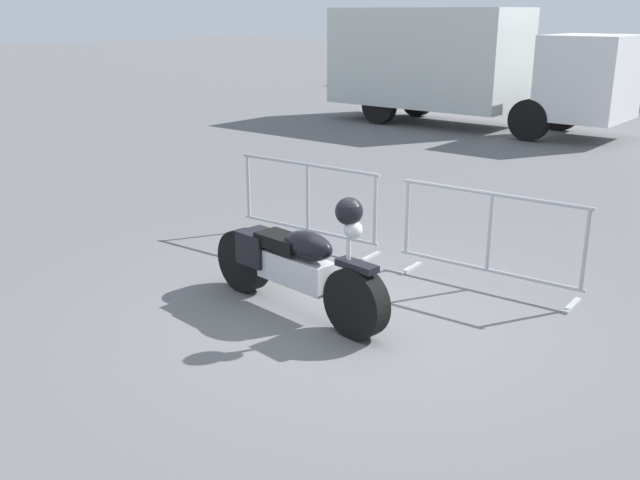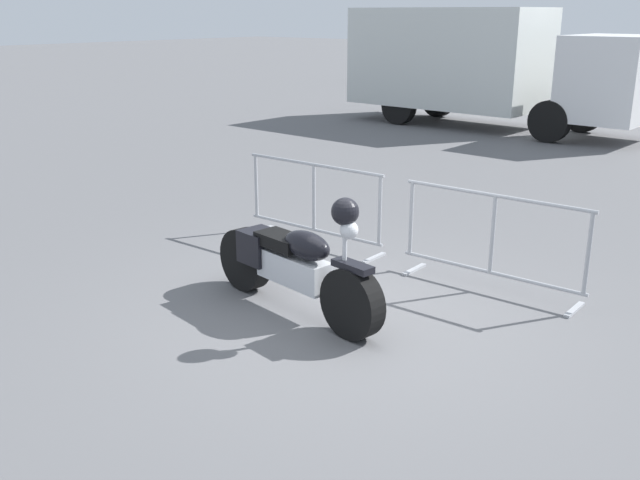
% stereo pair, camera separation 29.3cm
% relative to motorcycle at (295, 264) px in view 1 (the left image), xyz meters
% --- Properties ---
extents(ground_plane, '(120.00, 120.00, 0.00)m').
position_rel_motorcycle_xyz_m(ground_plane, '(0.56, 0.19, -0.50)').
color(ground_plane, '#5B5B5E').
extents(motorcycle, '(2.32, 0.53, 1.31)m').
position_rel_motorcycle_xyz_m(motorcycle, '(0.00, 0.00, 0.00)').
color(motorcycle, black).
rests_on(motorcycle, ground).
extents(crowd_barrier_near, '(2.12, 0.47, 1.07)m').
position_rel_motorcycle_xyz_m(crowd_barrier_near, '(-1.24, 1.77, 0.05)').
color(crowd_barrier_near, '#9EA0A5').
rests_on(crowd_barrier_near, ground).
extents(crowd_barrier_far, '(2.12, 0.47, 1.07)m').
position_rel_motorcycle_xyz_m(crowd_barrier_far, '(1.24, 1.77, 0.05)').
color(crowd_barrier_far, '#9EA0A5').
rests_on(crowd_barrier_far, ground).
extents(box_truck, '(7.77, 2.49, 2.98)m').
position_rel_motorcycle_xyz_m(box_truck, '(-4.41, 12.07, 1.14)').
color(box_truck, silver).
rests_on(box_truck, ground).
extents(parked_car_green, '(1.77, 4.03, 1.35)m').
position_rel_motorcycle_xyz_m(parked_car_green, '(-12.16, 21.16, 0.18)').
color(parked_car_green, '#236B38').
rests_on(parked_car_green, ground).
extents(parked_car_maroon, '(1.95, 4.42, 1.48)m').
position_rel_motorcycle_xyz_m(parked_car_maroon, '(-9.19, 20.97, 0.25)').
color(parked_car_maroon, maroon).
rests_on(parked_car_maroon, ground).
extents(parked_car_black, '(1.79, 4.06, 1.36)m').
position_rel_motorcycle_xyz_m(parked_car_black, '(-6.22, 20.95, 0.19)').
color(parked_car_black, black).
rests_on(parked_car_black, ground).
extents(parked_car_silver, '(1.95, 4.43, 1.48)m').
position_rel_motorcycle_xyz_m(parked_car_silver, '(-3.25, 21.12, 0.25)').
color(parked_car_silver, '#B7BABF').
rests_on(parked_car_silver, ground).
extents(pedestrian, '(0.35, 0.35, 1.69)m').
position_rel_motorcycle_xyz_m(pedestrian, '(-4.08, 18.01, 0.42)').
color(pedestrian, '#262838').
rests_on(pedestrian, ground).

